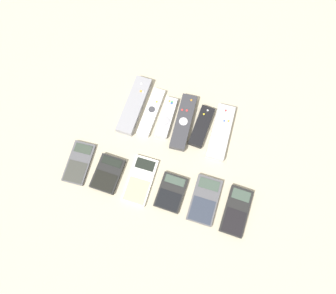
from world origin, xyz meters
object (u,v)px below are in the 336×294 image
(remote_2, at_px, (166,117))
(remote_3, at_px, (183,122))
(calculator_4, at_px, (205,200))
(remote_0, at_px, (134,105))
(calculator_0, at_px, (79,163))
(calculator_3, at_px, (171,192))
(calculator_5, at_px, (236,211))
(remote_5, at_px, (221,132))
(calculator_2, at_px, (140,180))
(remote_1, at_px, (151,112))
(remote_4, at_px, (202,126))
(calculator_1, at_px, (108,174))

(remote_2, height_order, remote_3, remote_3)
(remote_3, distance_m, calculator_4, 0.28)
(remote_0, xyz_separation_m, calculator_0, (-0.11, -0.25, -0.01))
(calculator_0, relative_size, calculator_3, 1.22)
(calculator_4, relative_size, calculator_5, 0.98)
(remote_3, height_order, calculator_3, remote_3)
(remote_5, xyz_separation_m, calculator_2, (-0.21, -0.24, -0.01))
(remote_0, distance_m, remote_1, 0.06)
(remote_2, height_order, remote_4, remote_4)
(remote_3, bearing_deg, calculator_2, -111.23)
(calculator_2, bearing_deg, remote_1, 99.04)
(remote_3, relative_size, calculator_4, 1.34)
(remote_1, relative_size, calculator_1, 1.50)
(remote_2, bearing_deg, calculator_5, -39.72)
(remote_0, distance_m, calculator_5, 0.50)
(calculator_0, height_order, calculator_5, calculator_5)
(remote_2, relative_size, calculator_2, 0.95)
(calculator_1, height_order, calculator_4, calculator_1)
(calculator_5, bearing_deg, calculator_4, 179.45)
(remote_1, distance_m, remote_2, 0.06)
(remote_2, bearing_deg, remote_5, -0.91)
(remote_3, relative_size, remote_5, 1.02)
(remote_2, relative_size, calculator_3, 1.26)
(remote_1, distance_m, remote_3, 0.12)
(remote_1, xyz_separation_m, calculator_5, (0.36, -0.25, -0.00))
(remote_4, relative_size, calculator_1, 1.25)
(remote_1, height_order, remote_5, remote_5)
(remote_1, bearing_deg, remote_3, -0.43)
(calculator_1, bearing_deg, remote_5, 39.56)
(remote_4, relative_size, calculator_0, 1.05)
(remote_4, height_order, calculator_2, remote_4)
(calculator_3, bearing_deg, calculator_1, -177.91)
(remote_0, bearing_deg, calculator_2, -66.27)
(calculator_0, height_order, calculator_4, calculator_4)
(remote_0, distance_m, calculator_2, 0.27)
(remote_5, bearing_deg, remote_4, 177.57)
(remote_0, height_order, remote_5, remote_0)
(remote_5, height_order, calculator_4, remote_5)
(remote_3, relative_size, calculator_2, 1.29)
(remote_4, bearing_deg, remote_1, -176.84)
(remote_1, relative_size, remote_5, 0.92)
(remote_2, xyz_separation_m, calculator_5, (0.31, -0.24, -0.00))
(remote_0, height_order, remote_3, remote_0)
(remote_0, bearing_deg, calculator_0, -112.88)
(calculator_2, height_order, calculator_5, calculator_5)
(remote_4, height_order, calculator_1, remote_4)
(remote_2, height_order, calculator_4, remote_2)
(remote_0, distance_m, calculator_4, 0.41)
(calculator_2, bearing_deg, calculator_0, -179.47)
(remote_1, distance_m, calculator_3, 0.29)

